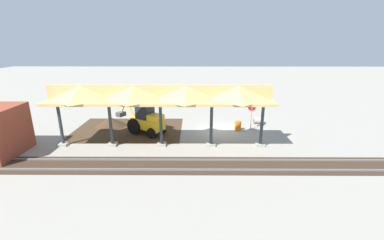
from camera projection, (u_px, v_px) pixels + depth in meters
ground_plane at (220, 130)px, 24.00m from camera, size 120.00×120.00×0.00m
dirt_work_zone at (129, 129)px, 24.26m from camera, size 9.98×7.00×0.01m
platform_canopy at (160, 94)px, 19.34m from camera, size 16.99×3.20×4.90m
rail_tracks at (230, 165)px, 17.26m from camera, size 60.00×2.58×0.15m
stop_sign at (252, 110)px, 23.75m from camera, size 0.76×0.06×2.58m
backhoe at (146, 120)px, 22.93m from camera, size 5.01×3.80×2.82m
dirt_mound at (111, 126)px, 25.29m from camera, size 5.91×5.91×1.75m
concrete_pipe at (258, 120)px, 25.84m from camera, size 1.04×0.86×0.71m
traffic_barrel at (238, 126)px, 23.89m from camera, size 0.56×0.56×0.90m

